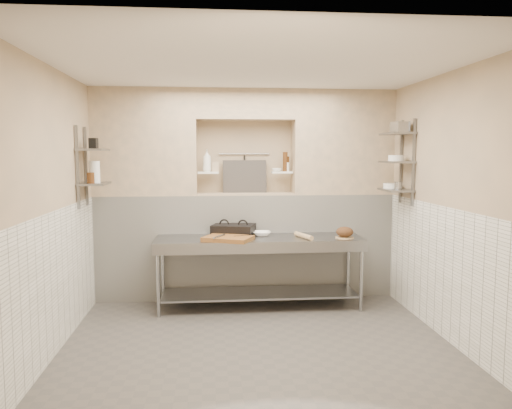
{
  "coord_description": "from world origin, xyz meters",
  "views": [
    {
      "loc": [
        -0.47,
        -4.99,
        1.96
      ],
      "look_at": [
        0.07,
        0.9,
        1.35
      ],
      "focal_mm": 35.0,
      "sensor_mm": 36.0,
      "label": 1
    }
  ],
  "objects": [
    {
      "name": "wainscot_left",
      "position": [
        -1.99,
        0.0,
        0.7
      ],
      "size": [
        0.02,
        3.9,
        1.4
      ],
      "primitive_type": "cube",
      "color": "white",
      "rests_on": "floor"
    },
    {
      "name": "jar_left",
      "position": [
        -1.84,
        0.88,
        1.68
      ],
      "size": [
        0.09,
        0.09,
        0.13
      ],
      "primitive_type": "cylinder",
      "color": "#41230F",
      "rests_on": "wall_shelf_left_lower"
    },
    {
      "name": "backwall_header",
      "position": [
        0.0,
        1.75,
        2.6
      ],
      "size": [
        1.3,
        0.4,
        0.4
      ],
      "primitive_type": "cube",
      "color": "tan",
      "rests_on": "backwall_lower"
    },
    {
      "name": "wainscot_right",
      "position": [
        1.99,
        0.0,
        0.7
      ],
      "size": [
        0.02,
        3.9,
        1.4
      ],
      "primitive_type": "cube",
      "color": "white",
      "rests_on": "floor"
    },
    {
      "name": "utensil_rail",
      "position": [
        0.0,
        1.92,
        1.95
      ],
      "size": [
        0.7,
        0.02,
        0.02
      ],
      "primitive_type": "cylinder",
      "rotation": [
        0.0,
        1.57,
        0.0
      ],
      "color": "gray",
      "rests_on": "wall_back"
    },
    {
      "name": "bowl_right",
      "position": [
        1.84,
        1.2,
        1.54
      ],
      "size": [
        0.21,
        0.21,
        0.06
      ],
      "primitive_type": "cylinder",
      "color": "white",
      "rests_on": "wall_shelf_right_lower"
    },
    {
      "name": "condiment_a",
      "position": [
        0.58,
        1.76,
        1.81
      ],
      "size": [
        0.06,
        0.06,
        0.2
      ],
      "primitive_type": "cylinder",
      "color": "#41230F",
      "rests_on": "alcove_shelf_right"
    },
    {
      "name": "bread_board",
      "position": [
        1.2,
        1.06,
        0.91
      ],
      "size": [
        0.23,
        0.23,
        0.01
      ],
      "primitive_type": "cylinder",
      "color": "tan",
      "rests_on": "prep_table"
    },
    {
      "name": "bowl_alcove",
      "position": [
        0.43,
        1.74,
        1.73
      ],
      "size": [
        0.17,
        0.17,
        0.04
      ],
      "primitive_type": "imported",
      "rotation": [
        0.0,
        0.0,
        0.28
      ],
      "color": "white",
      "rests_on": "alcove_shelf_right"
    },
    {
      "name": "bowl_right_mid",
      "position": [
        1.84,
        1.07,
        1.9
      ],
      "size": [
        0.19,
        0.19,
        0.07
      ],
      "primitive_type": "cylinder",
      "color": "white",
      "rests_on": "wall_shelf_right_mid"
    },
    {
      "name": "cutting_board",
      "position": [
        -0.26,
        1.02,
        0.93
      ],
      "size": [
        0.67,
        0.59,
        0.05
      ],
      "primitive_type": "cube",
      "rotation": [
        0.0,
        0.0,
        -0.43
      ],
      "color": "brown",
      "rests_on": "prep_table"
    },
    {
      "name": "basket_right",
      "position": [
        1.84,
        0.97,
        2.28
      ],
      "size": [
        0.2,
        0.23,
        0.13
      ],
      "primitive_type": "cube",
      "rotation": [
        0.0,
        0.0,
        0.17
      ],
      "color": "gray",
      "rests_on": "wall_shelf_right_upper"
    },
    {
      "name": "wall_front",
      "position": [
        0.0,
        -2.0,
        1.4
      ],
      "size": [
        4.0,
        0.1,
        2.8
      ],
      "primitive_type": "cube",
      "color": "tan",
      "rests_on": "ground"
    },
    {
      "name": "wall_right",
      "position": [
        2.05,
        0.0,
        1.4
      ],
      "size": [
        0.1,
        3.9,
        2.8
      ],
      "primitive_type": "cube",
      "color": "tan",
      "rests_on": "ground"
    },
    {
      "name": "backwall_pillar_right",
      "position": [
        1.33,
        1.75,
        2.1
      ],
      "size": [
        1.35,
        0.4,
        1.4
      ],
      "primitive_type": "cube",
      "color": "tan",
      "rests_on": "backwall_lower"
    },
    {
      "name": "backwall_pillar_left",
      "position": [
        -1.33,
        1.75,
        2.1
      ],
      "size": [
        1.35,
        0.4,
        1.4
      ],
      "primitive_type": "cube",
      "color": "tan",
      "rests_on": "backwall_lower"
    },
    {
      "name": "alcove_shelf_left",
      "position": [
        -0.5,
        1.75,
        1.7
      ],
      "size": [
        0.28,
        0.16,
        0.02
      ],
      "primitive_type": "cube",
      "color": "white",
      "rests_on": "backwall_lower"
    },
    {
      "name": "panini_press",
      "position": [
        -0.18,
        1.39,
        0.97
      ],
      "size": [
        0.61,
        0.51,
        0.14
      ],
      "rotation": [
        0.0,
        0.0,
        -0.29
      ],
      "color": "black",
      "rests_on": "prep_table"
    },
    {
      "name": "shelf_rail_left_b",
      "position": [
        -1.98,
        0.85,
        1.8
      ],
      "size": [
        0.03,
        0.03,
        0.95
      ],
      "primitive_type": "cube",
      "color": "slate",
      "rests_on": "wall_left"
    },
    {
      "name": "canister_right",
      "position": [
        1.84,
        0.97,
        1.56
      ],
      "size": [
        0.1,
        0.1,
        0.1
      ],
      "primitive_type": "cylinder",
      "color": "gray",
      "rests_on": "wall_shelf_right_lower"
    },
    {
      "name": "wall_shelf_right_lower",
      "position": [
        1.84,
        1.05,
        1.5
      ],
      "size": [
        0.3,
        0.5,
        0.02
      ],
      "primitive_type": "cube",
      "color": "slate",
      "rests_on": "wall_right"
    },
    {
      "name": "shelf_rail_right_a",
      "position": [
        1.98,
        1.25,
        1.85
      ],
      "size": [
        0.03,
        0.03,
        1.05
      ],
      "primitive_type": "cube",
      "color": "slate",
      "rests_on": "wall_right"
    },
    {
      "name": "jug_left",
      "position": [
        -1.84,
        1.08,
        1.74
      ],
      "size": [
        0.13,
        0.13,
        0.25
      ],
      "primitive_type": "cylinder",
      "color": "white",
      "rests_on": "wall_shelf_left_lower"
    },
    {
      "name": "mixing_bowl",
      "position": [
        0.18,
        1.32,
        0.93
      ],
      "size": [
        0.24,
        0.24,
        0.06
      ],
      "primitive_type": "imported",
      "rotation": [
        0.0,
        0.0,
        -0.05
      ],
      "color": "white",
      "rests_on": "prep_table"
    },
    {
      "name": "rolling_pin",
      "position": [
        0.68,
        1.09,
        0.93
      ],
      "size": [
        0.19,
        0.39,
        0.06
      ],
      "primitive_type": "cylinder",
      "rotation": [
        1.57,
        0.0,
        0.33
      ],
      "color": "tan",
      "rests_on": "prep_table"
    },
    {
      "name": "alcove_sill",
      "position": [
        0.0,
        1.75,
        1.41
      ],
      "size": [
        1.3,
        0.4,
        0.02
      ],
      "primitive_type": "cube",
      "color": "tan",
      "rests_on": "backwall_lower"
    },
    {
      "name": "splash_panel",
      "position": [
        0.0,
        1.85,
        1.64
      ],
      "size": [
        0.6,
        0.08,
        0.45
      ],
      "primitive_type": "cube",
      "rotation": [
        -0.14,
        0.0,
        0.0
      ],
      "color": "#383330",
      "rests_on": "alcove_sill"
    },
    {
      "name": "wall_shelf_left_upper",
      "position": [
        -1.84,
        1.05,
        2.0
      ],
      "size": [
        0.3,
        0.5,
        0.03
      ],
      "primitive_type": "cube",
      "color": "slate",
      "rests_on": "wall_left"
    },
    {
      "name": "condiment_b",
      "position": [
        0.54,
        1.74,
        1.84
      ],
      "size": [
        0.07,
        0.07,
        0.26
      ],
      "primitive_type": "cylinder",
      "color": "#41230F",
      "rests_on": "alcove_shelf_right"
    },
    {
      "name": "wall_shelf_right_upper",
      "position": [
        1.84,
        1.05,
        2.2
      ],
      "size": [
        0.3,
        0.5,
        0.03
      ],
      "primitive_type": "cube",
      "color": "slate",
      "rests_on": "wall_right"
    },
    {
      "name": "shelf_rail_left_a",
      "position": [
        -1.98,
        1.25,
        1.8
      ],
      "size": [
        0.03,
        0.03,
        0.95
      ],
      "primitive_type": "cube",
      "color": "slate",
      "rests_on": "wall_left"
    },
    {
      "name": "box_left_upper",
      "position": [
        -1.84,
        1.08,
        2.07
      ],
      "size": [
        0.1,
        0.1,
        0.12
      ],
      "primitive_type": "cube",
      "rotation": [
        0.0,
        0.0,
        -0.12
      ],
      "color": "black",
      "rests_on": "wall_shelf_left_upper"
    },
    {
      "name": "alcove_shelf_right",
      "position": [
        0.5,
        1.75,
        1.7
      ],
      "size": [
        0.28,
        0.16,
        0.02
      ],
      "primitive_type": "cube",
      "color": "white",
      "rests_on": "backwall_lower"
    },
    {
      "name": "wall_back",
      "position": [
        0.0,
        2.0,
        1.4
      ],
      "size": [
        4.0,
        0.1,
        2.8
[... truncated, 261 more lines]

